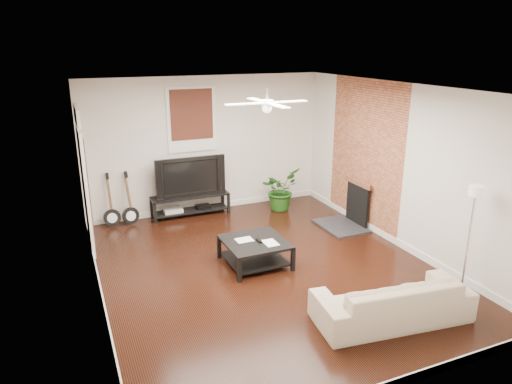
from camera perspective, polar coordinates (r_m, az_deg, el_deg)
room at (r=6.98m, az=1.29°, el=1.03°), size 5.01×6.01×2.81m
brick_accent at (r=9.04m, az=13.16°, el=4.47°), size 0.02×2.20×2.80m
fireplace at (r=9.14m, az=11.28°, el=-1.41°), size 0.80×1.10×0.92m
window_back at (r=9.49m, az=-7.87°, el=8.78°), size 1.00×0.06×1.30m
door_left at (r=8.27m, az=-20.17°, el=1.54°), size 0.08×1.00×2.50m
tv_stand at (r=9.70m, az=-8.02°, el=-1.59°), size 1.59×0.42×0.44m
tv at (r=9.53m, az=-8.21°, el=2.03°), size 1.42×0.19×0.82m
coffee_table at (r=7.54m, az=-0.13°, el=-7.40°), size 0.97×0.97×0.40m
sofa at (r=6.34m, az=16.31°, el=-12.47°), size 2.08×1.02×0.58m
floor_lamp at (r=7.03m, az=24.54°, el=-5.60°), size 0.30×0.30×1.63m
potted_plant at (r=9.90m, az=2.97°, el=0.32°), size 1.05×1.02×0.88m
guitar_left at (r=9.32m, az=-17.39°, el=-1.05°), size 0.35×0.27×1.06m
guitar_right at (r=9.32m, az=-15.24°, el=-0.84°), size 0.37×0.30×1.06m
ceiling_fan at (r=6.73m, az=1.36°, el=10.86°), size 1.24×1.24×0.32m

